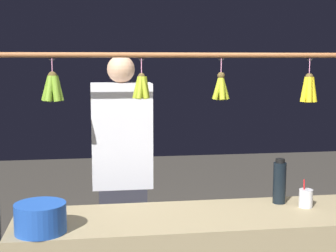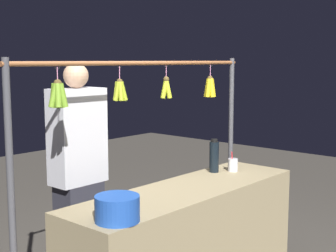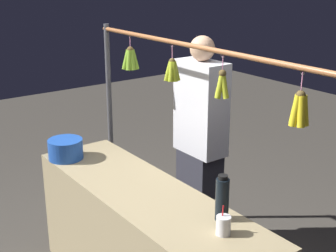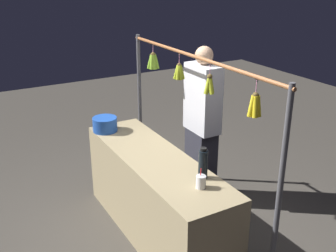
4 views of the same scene
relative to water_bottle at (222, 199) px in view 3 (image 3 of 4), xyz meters
The scene contains 6 objects.
market_counter 0.80m from the water_bottle, 16.05° to the left, with size 2.04×0.57×0.85m, color tan.
display_rack 0.68m from the water_bottle, 24.34° to the right, with size 2.40×0.12×1.79m.
water_bottle is the anchor object (origin of this frame).
blue_bucket 1.42m from the water_bottle, 13.01° to the left, with size 0.26×0.26×0.15m, color blue.
drink_cup 0.18m from the water_bottle, 140.77° to the left, with size 0.08×0.08×0.17m.
vendor_person 1.12m from the water_bottle, 33.81° to the right, with size 0.42×0.23×1.75m.
Camera 3 is at (-2.33, 1.55, 2.23)m, focal length 51.25 mm.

